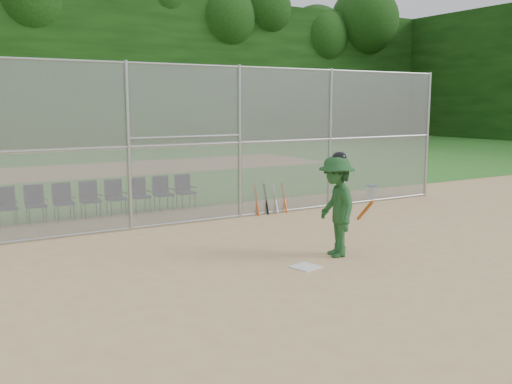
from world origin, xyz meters
TOP-DOWN VIEW (x-y plane):
  - ground at (0.00, 0.00)m, footprint 100.00×100.00m
  - grass_strip at (0.00, 18.00)m, footprint 100.00×100.00m
  - dirt_patch_far at (0.00, 18.00)m, footprint 24.00×24.00m
  - backstop_fence at (0.00, 5.00)m, footprint 16.09×0.09m
  - treeline at (0.00, 20.00)m, footprint 81.00×60.00m
  - home_plate at (-0.26, 0.27)m, footprint 0.55×0.55m
  - batter_at_plate at (0.73, 0.63)m, footprint 1.11×1.49m
  - water_cooler at (6.07, 5.44)m, footprint 0.35×0.35m
  - spare_bats at (1.99, 5.03)m, footprint 0.96×0.35m
  - chair_2 at (-4.49, 7.02)m, footprint 0.54×0.52m
  - chair_3 at (-3.80, 7.02)m, footprint 0.54×0.52m
  - chair_4 at (-3.11, 7.02)m, footprint 0.54×0.52m
  - chair_5 at (-2.42, 7.02)m, footprint 0.54×0.52m
  - chair_6 at (-1.73, 7.02)m, footprint 0.54×0.52m
  - chair_7 at (-1.04, 7.02)m, footprint 0.54×0.52m
  - chair_8 at (-0.36, 7.02)m, footprint 0.54×0.52m
  - chair_9 at (0.33, 7.02)m, footprint 0.54×0.52m

SIDE VIEW (x-z plane):
  - ground at x=0.00m, z-range 0.00..0.00m
  - grass_strip at x=0.00m, z-range 0.01..0.01m
  - dirt_patch_far at x=0.00m, z-range 0.01..0.01m
  - home_plate at x=-0.26m, z-range 0.00..0.02m
  - water_cooler at x=6.07m, z-range 0.00..0.45m
  - spare_bats at x=1.99m, z-range 0.00..0.83m
  - chair_2 at x=-4.49m, z-range 0.00..0.96m
  - chair_3 at x=-3.80m, z-range 0.00..0.96m
  - chair_4 at x=-3.11m, z-range 0.00..0.96m
  - chair_5 at x=-2.42m, z-range 0.00..0.96m
  - chair_6 at x=-1.73m, z-range 0.00..0.96m
  - chair_7 at x=-1.04m, z-range 0.00..0.96m
  - chair_8 at x=-0.36m, z-range 0.00..0.96m
  - chair_9 at x=0.33m, z-range 0.00..0.96m
  - batter_at_plate at x=0.73m, z-range -0.03..2.06m
  - backstop_fence at x=0.00m, z-range 0.07..4.07m
  - treeline at x=0.00m, z-range 0.00..11.00m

